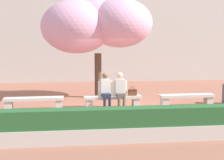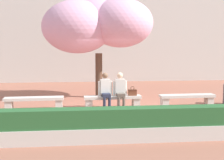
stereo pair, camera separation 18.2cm
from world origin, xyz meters
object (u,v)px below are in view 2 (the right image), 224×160
(stone_bench_near_west, at_px, (113,100))
(person_seated_right, at_px, (120,89))
(stone_bench_west_end, at_px, (34,101))
(stone_bench_center, at_px, (187,98))
(cherry_tree_main, at_px, (98,24))
(handbag, at_px, (132,92))
(person_seated_left, at_px, (105,89))

(stone_bench_near_west, distance_m, person_seated_right, 0.47)
(stone_bench_west_end, bearing_deg, stone_bench_center, 0.00)
(stone_bench_near_west, distance_m, cherry_tree_main, 3.61)
(stone_bench_west_end, xyz_separation_m, handbag, (3.49, -0.03, 0.27))
(handbag, bearing_deg, person_seated_right, -176.94)
(person_seated_right, distance_m, cherry_tree_main, 3.39)
(stone_bench_near_west, relative_size, person_seated_right, 1.60)
(person_seated_left, height_order, cherry_tree_main, cherry_tree_main)
(stone_bench_center, distance_m, cherry_tree_main, 4.78)
(cherry_tree_main, bearing_deg, person_seated_right, -73.77)
(stone_bench_west_end, bearing_deg, stone_bench_near_west, 0.00)
(stone_bench_center, xyz_separation_m, person_seated_left, (-3.03, -0.05, 0.39))
(stone_bench_west_end, bearing_deg, person_seated_left, -1.22)
(person_seated_left, bearing_deg, stone_bench_near_west, 11.55)
(stone_bench_near_west, height_order, person_seated_right, person_seated_right)
(person_seated_left, relative_size, person_seated_right, 1.00)
(stone_bench_near_west, bearing_deg, handbag, -2.36)
(person_seated_right, bearing_deg, cherry_tree_main, 106.23)
(stone_bench_near_west, bearing_deg, person_seated_right, -11.33)
(stone_bench_west_end, distance_m, stone_bench_center, 5.54)
(person_seated_left, xyz_separation_m, person_seated_right, (0.53, -0.00, 0.00))
(stone_bench_near_west, relative_size, cherry_tree_main, 0.45)
(stone_bench_center, distance_m, handbag, 2.07)
(handbag, bearing_deg, stone_bench_west_end, 179.51)
(stone_bench_west_end, relative_size, person_seated_left, 1.60)
(person_seated_right, bearing_deg, person_seated_left, 179.97)
(stone_bench_west_end, height_order, person_seated_left, person_seated_left)
(person_seated_left, relative_size, handbag, 3.81)
(stone_bench_west_end, relative_size, stone_bench_center, 1.00)
(stone_bench_west_end, distance_m, person_seated_right, 3.06)
(person_seated_left, xyz_separation_m, cherry_tree_main, (-0.13, 2.27, 2.43))
(person_seated_right, bearing_deg, handbag, 3.06)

